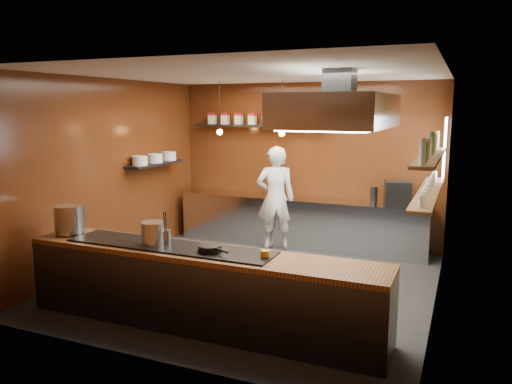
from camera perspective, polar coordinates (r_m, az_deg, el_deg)
The scene contains 26 objects.
floor at distance 7.45m, azimuth -0.26°, elevation -10.30°, with size 5.00×5.00×0.00m, color black.
back_wall at distance 9.41m, azimuth 5.75°, elevation 3.23°, with size 5.00×5.00×0.00m, color #3B160A.
left_wall at distance 8.38m, azimuth -16.19°, elevation 2.11°, with size 5.00×5.00×0.00m, color #3B160A.
right_wall at distance 6.53m, azimuth 20.34°, elevation -0.14°, with size 5.00×5.00×0.00m, color #4C472B.
ceiling at distance 7.02m, azimuth -0.27°, elevation 13.38°, with size 5.00×5.00×0.00m, color silver.
window_pane at distance 8.17m, azimuth 20.75°, elevation 4.51°, with size 1.00×1.00×0.00m, color white.
prep_counter at distance 9.28m, azimuth 5.04°, elevation -3.43°, with size 4.60×0.65×0.90m, color silver.
pass_counter at distance 5.95m, azimuth -6.49°, elevation -10.85°, with size 4.40×0.72×0.94m.
tin_shelf at distance 9.54m, azimuth 0.35°, elevation 7.58°, with size 2.60×0.26×0.04m, color black.
plate_shelf at distance 9.08m, azimuth -11.44°, elevation 3.17°, with size 0.30×1.40×0.04m, color black.
bottle_shelf_upper at distance 6.78m, azimuth 19.32°, elevation 3.84°, with size 0.26×2.80×0.04m, color brown.
bottle_shelf_lower at distance 6.84m, azimuth 19.11°, elevation -0.08°, with size 0.26×2.80×0.04m, color brown.
extractor_hood at distance 6.21m, azimuth 9.46°, elevation 9.18°, with size 1.20×2.00×0.72m.
pendant_left at distance 9.15m, azimuth -4.16°, elevation 7.16°, with size 0.10×0.10×0.95m.
pendant_right at distance 8.67m, azimuth 2.97°, elevation 7.04°, with size 0.10×0.10×0.95m.
storage_tins at distance 9.48m, azimuth 1.20°, elevation 8.36°, with size 2.43×0.13×0.22m.
plate_stacks at distance 9.07m, azimuth -11.46°, elevation 3.80°, with size 0.26×1.16×0.16m.
bottles at distance 6.77m, azimuth 19.39°, elevation 5.02°, with size 0.06×2.66×0.24m.
wine_glasses at distance 6.83m, azimuth 19.15°, elevation 0.63°, with size 0.07×2.37×0.13m.
stockpot_large at distance 6.87m, azimuth -20.53°, elevation -2.91°, with size 0.37×0.37×0.36m, color #B8BBC0.
stockpot_small at distance 6.05m, azimuth -11.67°, elevation -4.61°, with size 0.28×0.28×0.27m, color silver.
utensil_crock at distance 6.04m, azimuth -10.31°, elevation -5.07°, with size 0.13×0.13×0.17m, color #B2B5B9.
frying_pan at distance 5.67m, azimuth -5.25°, elevation -6.44°, with size 0.43×0.28×0.07m.
butter_jar at distance 5.44m, azimuth 1.07°, elevation -7.17°, with size 0.10×0.10×0.09m, color gold.
espresso_machine at distance 8.74m, azimuth 15.86°, elevation -0.17°, with size 0.42×0.40×0.42m, color black.
chef at distance 8.98m, azimuth 2.25°, elevation -0.69°, with size 0.68×0.45×1.87m, color silver.
Camera 1 is at (2.76, -6.44, 2.54)m, focal length 35.00 mm.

